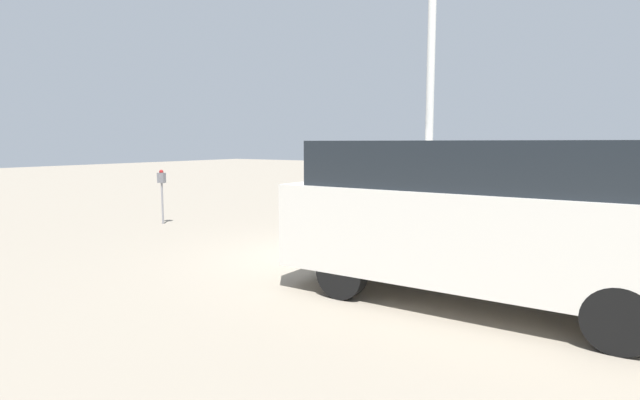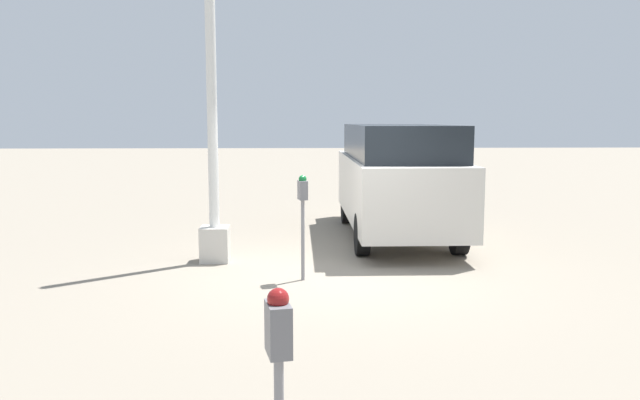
% 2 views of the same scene
% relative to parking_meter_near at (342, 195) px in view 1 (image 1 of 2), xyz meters
% --- Properties ---
extents(ground_plane, '(80.00, 80.00, 0.00)m').
position_rel_parking_meter_near_xyz_m(ground_plane, '(0.32, -0.50, -1.08)').
color(ground_plane, gray).
extents(parking_meter_near, '(0.22, 0.15, 1.47)m').
position_rel_parking_meter_near_xyz_m(parking_meter_near, '(0.00, 0.00, 0.00)').
color(parking_meter_near, gray).
rests_on(parking_meter_near, ground).
extents(parking_meter_far, '(0.22, 0.15, 1.40)m').
position_rel_parking_meter_near_xyz_m(parking_meter_far, '(-5.51, 0.17, -0.05)').
color(parking_meter_far, gray).
rests_on(parking_meter_far, ground).
extents(lamp_post, '(0.44, 0.44, 5.61)m').
position_rel_parking_meter_near_xyz_m(lamp_post, '(1.21, 1.37, 0.71)').
color(lamp_post, beige).
rests_on(lamp_post, ground).
extents(parked_van, '(5.19, 1.83, 2.12)m').
position_rel_parking_meter_near_xyz_m(parked_van, '(3.13, -1.79, 0.07)').
color(parked_van, beige).
rests_on(parked_van, ground).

